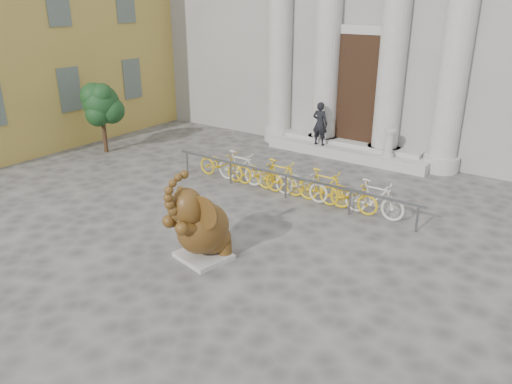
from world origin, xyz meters
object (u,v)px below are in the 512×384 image
Objects in this scene: elephant_statue at (201,227)px; pedestrian at (320,124)px; bike_rack at (290,179)px; tree at (101,104)px.

elephant_statue reaches higher than pedestrian.
pedestrian is (-1.64, 8.35, 0.36)m from elephant_statue.
bike_rack is 7.91m from tree.
elephant_statue is 8.52m from pedestrian.
pedestrian is at bearing 113.42° from elephant_statue.
bike_rack is 4.27m from pedestrian.
tree is at bearing -177.78° from bike_rack.
elephant_statue is 1.37× the size of pedestrian.
pedestrian is (-1.25, 4.04, 0.64)m from bike_rack.
bike_rack is 3.11× the size of tree.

